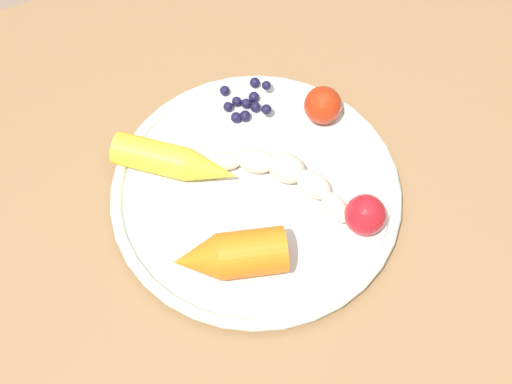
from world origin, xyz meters
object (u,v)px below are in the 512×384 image
carrot_orange (230,256)px  tomato_near (365,215)px  banana (284,174)px  carrot_yellow (176,162)px  tomato_mid (323,105)px  blueberry_pile (247,102)px  plate (256,193)px  dining_table (253,281)px

carrot_orange → tomato_near: 0.13m
banana → carrot_yellow: 0.11m
carrot_orange → carrot_yellow: 0.12m
carrot_orange → tomato_mid: 0.19m
carrot_orange → banana: bearing=-140.5°
blueberry_pile → tomato_mid: (-0.07, 0.04, 0.01)m
plate → tomato_mid: tomato_mid is taller
plate → blueberry_pile: size_ratio=5.17×
dining_table → carrot_orange: bearing=35.7°
plate → tomato_near: 0.11m
blueberry_pile → carrot_orange: bearing=63.9°
banana → blueberry_pile: (0.00, -0.10, -0.01)m
plate → carrot_yellow: carrot_yellow is taller
dining_table → tomato_mid: 0.20m
plate → blueberry_pile: (-0.03, -0.10, 0.01)m
plate → tomato_near: size_ratio=7.27×
banana → tomato_near: bearing=125.4°
plate → tomato_near: (-0.08, 0.07, 0.02)m
blueberry_pile → tomato_mid: size_ratio=1.42×
banana → blueberry_pile: 0.10m
dining_table → banana: (-0.05, -0.04, 0.13)m
tomato_near → tomato_mid: 0.13m
plate → tomato_near: bearing=139.1°
carrot_orange → blueberry_pile: carrot_orange is taller
tomato_near → carrot_yellow: bearing=-40.0°
carrot_orange → tomato_mid: bearing=-140.0°
banana → tomato_mid: (-0.07, -0.06, 0.01)m
plate → tomato_mid: (-0.10, -0.06, 0.02)m
blueberry_pile → dining_table: bearing=71.0°
dining_table → tomato_near: 0.17m
tomato_mid → carrot_yellow: bearing=2.8°
carrot_orange → blueberry_pile: 0.19m
tomato_mid → tomato_near: bearing=83.5°
carrot_orange → tomato_near: carrot_orange is taller
dining_table → banana: banana is taller
carrot_orange → blueberry_pile: bearing=-116.1°
carrot_orange → carrot_yellow: bearing=-83.6°
carrot_orange → tomato_mid: carrot_orange is taller
tomato_mid → banana: bearing=40.7°
carrot_orange → tomato_near: bearing=177.2°
banana → tomato_near: (-0.05, 0.07, 0.01)m
tomato_mid → plate: bearing=31.6°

